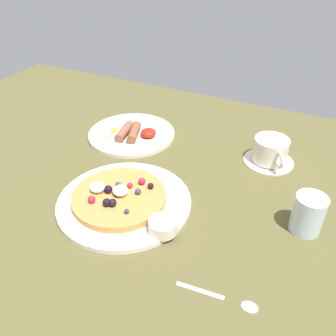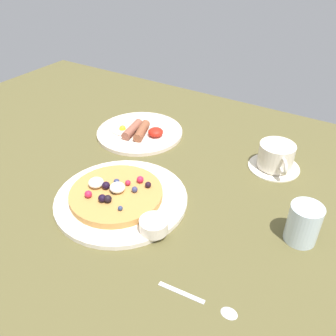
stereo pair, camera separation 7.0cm
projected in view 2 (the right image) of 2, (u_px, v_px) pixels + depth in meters
ground_plane at (144, 186)px, 86.49cm from camera, size 171.06×112.59×3.00cm
pancake_plate at (122, 199)px, 79.17cm from camera, size 29.78×29.78×1.10cm
pancake_with_berries at (116, 193)px, 78.44cm from camera, size 20.82×20.82×3.66cm
syrup_ramekin at (154, 225)px, 69.60cm from camera, size 5.82×5.82×2.65cm
breakfast_plate at (140, 132)px, 104.63cm from camera, size 25.29×25.29×1.05cm
fried_breakfast at (139, 130)px, 102.16cm from camera, size 15.59×10.27×2.74cm
coffee_saucer at (274, 166)px, 90.19cm from camera, size 12.94×12.94×0.72cm
coffee_cup at (276, 155)px, 88.06cm from camera, size 9.09×10.87×6.10cm
teaspoon at (212, 305)px, 57.49cm from camera, size 14.14×2.63×0.60cm
water_glass at (303, 224)px, 67.59cm from camera, size 6.28×6.28×8.28cm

